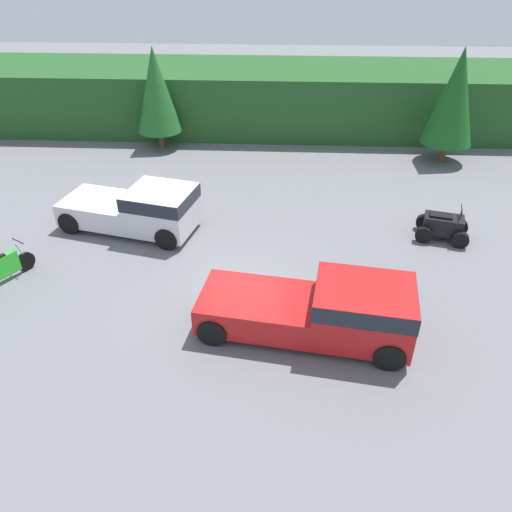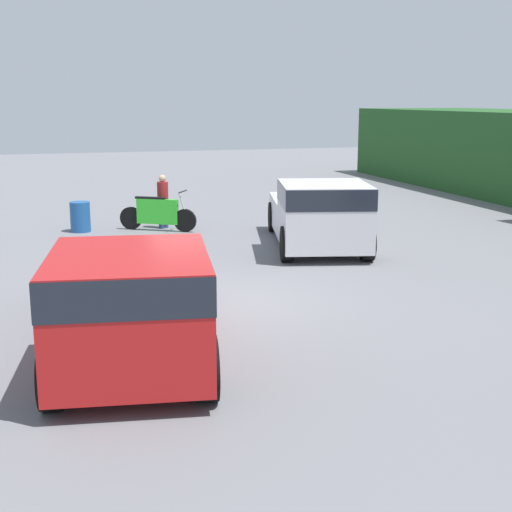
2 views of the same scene
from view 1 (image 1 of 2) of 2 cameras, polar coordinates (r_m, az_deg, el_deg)
ground_plane at (r=16.09m, az=-1.48°, el=-4.13°), size 80.00×80.00×0.00m
hillside_backdrop at (r=29.85m, az=0.80°, el=17.68°), size 44.00×6.00×3.32m
tree_left at (r=26.70m, az=-11.33°, el=18.11°), size 2.24×2.24×5.09m
tree_mid_left at (r=26.02m, az=21.78°, el=16.54°), size 2.39×2.39×5.44m
pickup_truck_red at (r=14.07m, az=7.95°, el=-5.95°), size 6.18×3.03×1.81m
pickup_truck_second at (r=19.38m, az=-13.07°, el=5.38°), size 5.50×3.30×1.81m
dirt_bike at (r=18.21m, az=-27.09°, el=-1.41°), size 1.33×2.10×1.21m
quad_atv at (r=19.84m, az=20.55°, el=3.19°), size 2.13×1.62×1.28m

